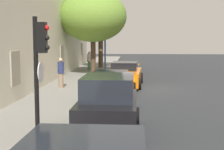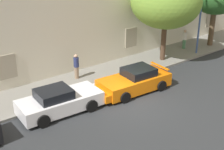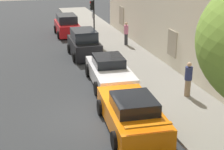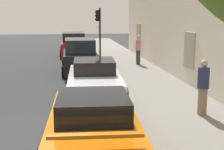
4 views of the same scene
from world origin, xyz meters
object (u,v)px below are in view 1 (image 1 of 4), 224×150
(pedestrian_admiring, at_px, (89,61))
(hatchback_distant, at_px, (109,108))
(tree_near_kerb, at_px, (93,16))
(street_lamp, at_px, (110,27))
(traffic_light, at_px, (40,64))
(sportscar_red_lead, at_px, (112,87))
(tree_midblock, at_px, (101,21))
(sportscar_yellow_flank, at_px, (124,76))
(pedestrian_strolling, at_px, (61,73))

(pedestrian_admiring, bearing_deg, hatchback_distant, -170.88)
(tree_near_kerb, bearing_deg, street_lamp, -18.80)
(traffic_light, bearing_deg, tree_near_kerb, 3.02)
(sportscar_red_lead, relative_size, hatchback_distant, 1.35)
(sportscar_red_lead, xyz_separation_m, tree_midblock, (15.44, 1.97, 3.77))
(sportscar_yellow_flank, relative_size, tree_midblock, 0.84)
(tree_midblock, height_order, street_lamp, tree_midblock)
(hatchback_distant, height_order, tree_near_kerb, tree_near_kerb)
(tree_near_kerb, height_order, traffic_light, tree_near_kerb)
(hatchback_distant, bearing_deg, sportscar_red_lead, 2.63)
(hatchback_distant, distance_m, street_lamp, 18.73)
(tree_midblock, relative_size, pedestrian_admiring, 3.75)
(street_lamp, bearing_deg, tree_near_kerb, 161.20)
(street_lamp, bearing_deg, tree_midblock, 22.51)
(hatchback_distant, height_order, traffic_light, traffic_light)
(hatchback_distant, relative_size, pedestrian_admiring, 2.34)
(pedestrian_strolling, bearing_deg, sportscar_yellow_flank, -62.65)
(pedestrian_strolling, bearing_deg, tree_near_kerb, -8.09)
(pedestrian_admiring, xyz_separation_m, pedestrian_strolling, (-10.23, 0.27, 0.04))
(sportscar_red_lead, xyz_separation_m, street_lamp, (12.89, 0.91, 3.20))
(sportscar_red_lead, height_order, traffic_light, traffic_light)
(hatchback_distant, xyz_separation_m, traffic_light, (-2.87, 1.29, 1.55))
(hatchback_distant, bearing_deg, traffic_light, 155.75)
(traffic_light, bearing_deg, sportscar_yellow_flank, -6.64)
(sportscar_red_lead, relative_size, pedestrian_strolling, 2.99)
(sportscar_yellow_flank, xyz_separation_m, traffic_light, (-12.96, 1.51, 1.74))
(sportscar_yellow_flank, bearing_deg, tree_near_kerb, 25.44)
(tree_near_kerb, xyz_separation_m, pedestrian_strolling, (-6.97, 0.99, -3.48))
(tree_near_kerb, xyz_separation_m, pedestrian_admiring, (3.25, 0.72, -3.52))
(tree_near_kerb, bearing_deg, sportscar_red_lead, -168.38)
(tree_near_kerb, bearing_deg, traffic_light, -176.98)
(sportscar_red_lead, relative_size, sportscar_yellow_flank, 1.00)
(street_lamp, bearing_deg, traffic_light, 179.66)
(tree_midblock, xyz_separation_m, street_lamp, (-2.55, -1.06, -0.57))
(pedestrian_admiring, height_order, pedestrian_strolling, pedestrian_strolling)
(pedestrian_admiring, distance_m, pedestrian_strolling, 10.23)
(pedestrian_strolling, bearing_deg, pedestrian_admiring, -1.50)
(sportscar_yellow_flank, xyz_separation_m, hatchback_distant, (-10.08, 0.21, 0.19))
(sportscar_red_lead, distance_m, sportscar_yellow_flank, 4.55)
(sportscar_red_lead, xyz_separation_m, traffic_light, (-8.43, 1.04, 1.73))
(street_lamp, height_order, pedestrian_admiring, street_lamp)
(street_lamp, bearing_deg, hatchback_distant, -176.38)
(hatchback_distant, xyz_separation_m, street_lamp, (18.45, 1.17, 3.02))
(sportscar_yellow_flank, height_order, street_lamp, street_lamp)
(sportscar_red_lead, bearing_deg, street_lamp, 4.05)
(sportscar_red_lead, relative_size, street_lamp, 0.94)
(tree_midblock, distance_m, pedestrian_strolling, 13.19)
(sportscar_red_lead, bearing_deg, hatchback_distant, -177.37)
(tree_near_kerb, relative_size, pedestrian_admiring, 3.96)
(sportscar_yellow_flank, relative_size, tree_near_kerb, 0.79)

